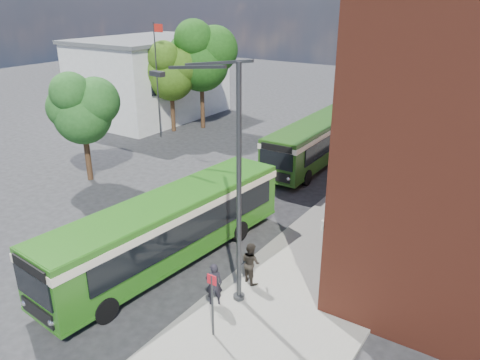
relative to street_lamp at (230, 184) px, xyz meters
The scene contains 14 objects.
ground 7.10m from the street_lamp, 157.54° to the left, with size 120.00×120.00×0.00m, color #252527.
pavement 11.27m from the street_lamp, 77.80° to the left, with size 6.00×48.00×0.15m, color gray.
kerb_line 11.12m from the street_lamp, 95.07° to the left, with size 0.12×48.00×0.01m, color beige.
white_building 30.38m from the street_lamp, 138.79° to the left, with size 9.40×13.40×7.30m.
flagpole 22.89m from the street_lamp, 139.05° to the left, with size 0.95×0.10×9.00m.
street_lamp is the anchor object (origin of this frame).
bus_stop_sign 4.02m from the street_lamp, 70.87° to the right, with size 0.35×0.08×2.52m.
bus_front 4.83m from the street_lamp, 168.12° to the left, with size 3.64×12.58×3.02m.
bus_rear 16.83m from the street_lamp, 103.65° to the left, with size 2.80×11.93×3.02m.
pedestrian_a 3.87m from the street_lamp, 107.13° to the right, with size 0.62×0.41×1.71m, color black.
pedestrian_b 3.96m from the street_lamp, 84.31° to the left, with size 0.84×0.66×1.73m, color black.
tree_left 15.50m from the street_lamp, 159.67° to the left, with size 4.06×3.86×6.85m.
tree_mid 24.44m from the street_lamp, 136.07° to the left, with size 4.50×4.28×7.60m.
tree_right 25.12m from the street_lamp, 130.06° to the left, with size 5.44×5.18×9.19m.
Camera 1 is at (13.45, -14.44, 10.94)m, focal length 35.00 mm.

